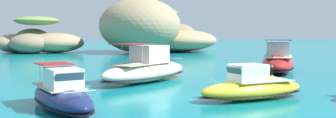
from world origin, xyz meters
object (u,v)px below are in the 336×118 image
(islet_large, at_px, (155,31))
(channel_buoy, at_px, (272,78))
(motorboat_red, at_px, (278,61))
(motorboat_cream, at_px, (146,70))
(motorboat_yellow, at_px, (252,88))
(motorboat_navy, at_px, (62,95))
(islet_small, at_px, (36,40))

(islet_large, relative_size, channel_buoy, 20.04)
(islet_large, height_order, motorboat_red, islet_large)
(motorboat_cream, xyz_separation_m, motorboat_yellow, (5.16, -9.65, -0.30))
(motorboat_navy, bearing_deg, motorboat_cream, 58.44)
(motorboat_cream, xyz_separation_m, motorboat_red, (15.06, 4.97, 0.05))
(islet_large, height_order, islet_small, islet_large)
(motorboat_navy, distance_m, channel_buoy, 18.46)
(motorboat_navy, bearing_deg, motorboat_red, 35.42)
(islet_small, relative_size, motorboat_cream, 2.04)
(islet_small, distance_m, motorboat_navy, 61.70)
(islet_small, height_order, motorboat_cream, islet_small)
(islet_small, relative_size, motorboat_red, 1.79)
(islet_small, xyz_separation_m, motorboat_cream, (15.53, -50.79, -1.53))
(motorboat_cream, distance_m, channel_buoy, 10.72)
(motorboat_cream, relative_size, channel_buoy, 6.66)
(motorboat_cream, distance_m, motorboat_navy, 11.96)
(islet_small, bearing_deg, motorboat_navy, -81.35)
(islet_large, bearing_deg, motorboat_cream, -101.24)
(motorboat_navy, bearing_deg, motorboat_yellow, 2.71)
(motorboat_cream, distance_m, motorboat_yellow, 10.94)
(motorboat_cream, relative_size, motorboat_yellow, 1.26)
(motorboat_cream, height_order, channel_buoy, motorboat_cream)
(motorboat_navy, bearing_deg, channel_buoy, 25.22)
(motorboat_navy, xyz_separation_m, channel_buoy, (16.70, 7.86, -0.44))
(motorboat_cream, relative_size, motorboat_red, 0.88)
(islet_small, distance_m, channel_buoy, 59.16)
(motorboat_yellow, xyz_separation_m, motorboat_navy, (-11.42, -0.54, 0.03))
(islet_large, distance_m, motorboat_cream, 48.27)
(islet_small, relative_size, motorboat_yellow, 2.57)
(motorboat_yellow, distance_m, motorboat_navy, 11.43)
(islet_small, xyz_separation_m, motorboat_yellow, (20.69, -60.44, -1.83))
(islet_small, bearing_deg, motorboat_red, -56.28)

